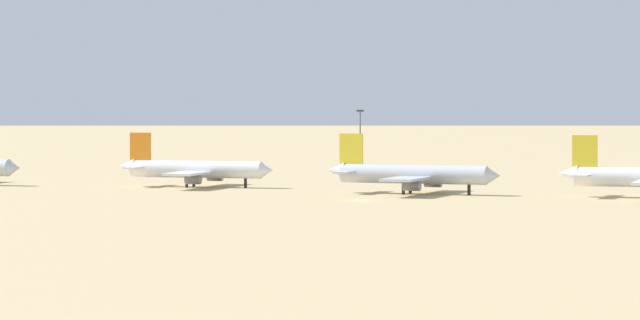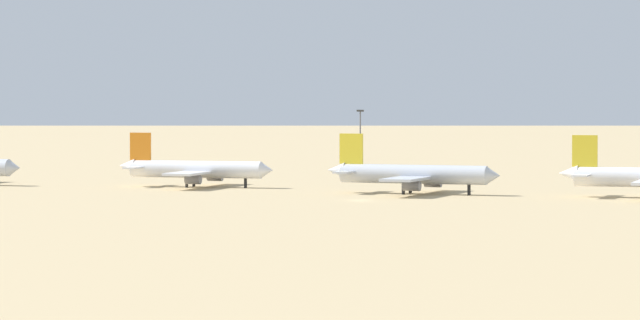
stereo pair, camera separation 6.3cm
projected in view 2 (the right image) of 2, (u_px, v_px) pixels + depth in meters
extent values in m
plane|color=tan|center=(360.00, 200.00, 311.04)|extent=(4000.00, 4000.00, 0.00)
pyramid|color=slate|center=(186.00, 39.00, 1622.78)|extent=(446.14, 357.21, 135.25)
pyramid|color=slate|center=(497.00, 48.00, 1497.69)|extent=(275.07, 241.10, 111.89)
cone|color=silver|center=(14.00, 168.00, 359.03)|extent=(2.76, 3.43, 3.32)
cylinder|color=white|center=(196.00, 169.00, 354.37)|extent=(27.53, 5.46, 3.42)
cone|color=white|center=(267.00, 170.00, 350.22)|extent=(2.80, 3.43, 3.25)
cone|color=white|center=(127.00, 166.00, 358.50)|extent=(3.63, 3.15, 2.91)
cube|color=orange|center=(140.00, 146.00, 357.54)|extent=(4.46, 0.76, 5.56)
cube|color=white|center=(147.00, 166.00, 360.98)|extent=(3.16, 6.00, 0.31)
cube|color=white|center=(134.00, 168.00, 354.42)|extent=(3.16, 6.00, 0.31)
cube|color=white|center=(200.00, 172.00, 354.16)|extent=(7.85, 27.71, 0.48)
cylinder|color=slate|center=(215.00, 176.00, 360.11)|extent=(3.21, 2.11, 1.88)
cylinder|color=slate|center=(193.00, 179.00, 347.81)|extent=(3.21, 2.11, 1.88)
cylinder|color=black|center=(245.00, 183.00, 351.58)|extent=(0.60, 0.60, 1.88)
cylinder|color=black|center=(194.00, 182.00, 356.80)|extent=(0.60, 0.60, 1.88)
cylinder|color=black|center=(187.00, 183.00, 352.87)|extent=(0.60, 0.60, 1.88)
cylinder|color=silver|center=(414.00, 174.00, 330.42)|extent=(28.27, 3.66, 3.53)
cone|color=silver|center=(493.00, 176.00, 324.97)|extent=(2.66, 3.37, 3.35)
cone|color=silver|center=(336.00, 170.00, 335.85)|extent=(3.55, 3.02, 3.00)
cube|color=yellow|center=(351.00, 149.00, 334.62)|extent=(4.59, 0.46, 5.74)
cube|color=silver|center=(358.00, 171.00, 338.09)|extent=(2.85, 6.02, 0.32)
cube|color=silver|center=(345.00, 172.00, 331.49)|extent=(2.85, 6.02, 0.32)
cube|color=silver|center=(418.00, 177.00, 330.13)|extent=(6.13, 28.28, 0.49)
cylinder|color=slate|center=(433.00, 182.00, 336.05)|extent=(3.19, 1.96, 1.94)
cylinder|color=slate|center=(412.00, 186.00, 323.68)|extent=(3.19, 1.96, 1.94)
cylinder|color=black|center=(469.00, 190.00, 326.72)|extent=(0.62, 0.62, 1.94)
cylinder|color=black|center=(410.00, 188.00, 332.98)|extent=(0.62, 0.62, 1.94)
cylinder|color=black|center=(403.00, 189.00, 329.02)|extent=(0.62, 0.62, 1.94)
cone|color=white|center=(568.00, 173.00, 322.43)|extent=(3.68, 3.18, 3.01)
cube|color=yellow|center=(585.00, 151.00, 321.36)|extent=(4.62, 0.66, 5.75)
cube|color=white|center=(588.00, 174.00, 324.89)|extent=(3.12, 6.14, 0.32)
cube|color=white|center=(581.00, 175.00, 318.16)|extent=(3.12, 6.14, 0.32)
cylinder|color=#59595E|center=(360.00, 139.00, 452.14)|extent=(0.36, 0.36, 14.02)
cube|color=#333333|center=(360.00, 111.00, 451.86)|extent=(1.80, 0.50, 0.50)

